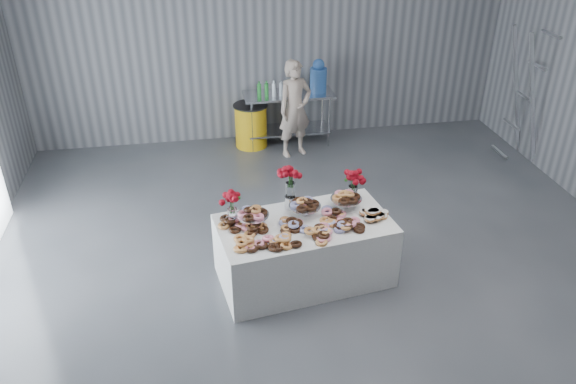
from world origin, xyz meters
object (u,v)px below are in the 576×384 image
at_px(display_table, 304,251).
at_px(water_jug, 318,77).
at_px(trash_barrel, 251,125).
at_px(prep_table, 288,109).
at_px(stepladder, 524,96).
at_px(person, 295,109).

height_order(display_table, water_jug, water_jug).
bearing_deg(display_table, trash_barrel, 92.70).
height_order(display_table, trash_barrel, display_table).
relative_size(display_table, prep_table, 1.27).
bearing_deg(stepladder, water_jug, 157.96).
height_order(display_table, prep_table, prep_table).
relative_size(water_jug, stepladder, 0.26).
distance_m(water_jug, trash_barrel, 1.38).
distance_m(display_table, water_jug, 3.90).
xyz_separation_m(display_table, stepladder, (3.98, 2.48, 0.70)).
bearing_deg(person, trash_barrel, 127.33).
bearing_deg(trash_barrel, display_table, -87.30).
height_order(water_jug, stepladder, stepladder).
bearing_deg(prep_table, water_jug, -0.00).
distance_m(prep_table, stepladder, 3.74).
xyz_separation_m(person, stepladder, (3.48, -0.77, 0.28)).
xyz_separation_m(water_jug, trash_barrel, (-1.14, 0.00, -0.78)).
bearing_deg(trash_barrel, person, -33.41).
xyz_separation_m(display_table, water_jug, (0.97, 3.70, 0.77)).
bearing_deg(prep_table, person, -86.48).
height_order(display_table, stepladder, stepladder).
relative_size(person, stepladder, 0.74).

